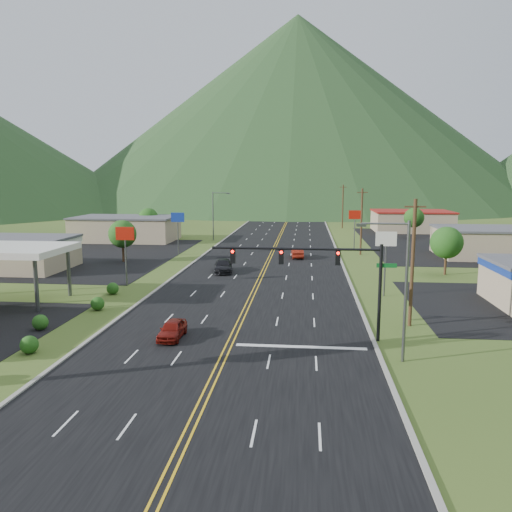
# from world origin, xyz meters

# --- Properties ---
(ground) EXTENTS (500.00, 500.00, 0.00)m
(ground) POSITION_xyz_m (0.00, 0.00, 0.00)
(ground) COLOR #314819
(ground) RESTS_ON ground
(road) EXTENTS (20.00, 460.00, 0.04)m
(road) POSITION_xyz_m (0.00, 0.00, 0.00)
(road) COLOR black
(road) RESTS_ON ground
(curb_east) EXTENTS (0.30, 460.00, 0.14)m
(curb_east) POSITION_xyz_m (10.15, 0.00, 0.00)
(curb_east) COLOR gray
(curb_east) RESTS_ON ground
(traffic_signal) EXTENTS (13.10, 0.43, 7.00)m
(traffic_signal) POSITION_xyz_m (6.48, 14.00, 5.33)
(traffic_signal) COLOR black
(traffic_signal) RESTS_ON ground
(streetlight_east) EXTENTS (3.28, 0.25, 9.00)m
(streetlight_east) POSITION_xyz_m (11.18, 10.00, 5.18)
(streetlight_east) COLOR #59595E
(streetlight_east) RESTS_ON ground
(streetlight_west) EXTENTS (3.28, 0.25, 9.00)m
(streetlight_west) POSITION_xyz_m (-11.68, 70.00, 5.18)
(streetlight_west) COLOR #59595E
(streetlight_west) RESTS_ON ground
(gas_canopy) EXTENTS (10.00, 8.00, 5.30)m
(gas_canopy) POSITION_xyz_m (-22.00, 22.00, 4.87)
(gas_canopy) COLOR white
(gas_canopy) RESTS_ON ground
(building_west_mid) EXTENTS (14.40, 10.40, 4.10)m
(building_west_mid) POSITION_xyz_m (-32.00, 38.00, 2.27)
(building_west_mid) COLOR tan
(building_west_mid) RESTS_ON ground
(building_west_far) EXTENTS (18.40, 11.40, 4.50)m
(building_west_far) POSITION_xyz_m (-28.00, 68.00, 2.26)
(building_west_far) COLOR tan
(building_west_far) RESTS_ON ground
(building_east_mid) EXTENTS (14.40, 11.40, 4.30)m
(building_east_mid) POSITION_xyz_m (32.00, 55.00, 2.16)
(building_east_mid) COLOR tan
(building_east_mid) RESTS_ON ground
(building_east_far) EXTENTS (16.40, 12.40, 4.50)m
(building_east_far) POSITION_xyz_m (28.00, 90.00, 2.26)
(building_east_far) COLOR tan
(building_east_far) RESTS_ON ground
(pole_sign_west_a) EXTENTS (2.00, 0.18, 6.40)m
(pole_sign_west_a) POSITION_xyz_m (-14.00, 30.00, 5.05)
(pole_sign_west_a) COLOR #59595E
(pole_sign_west_a) RESTS_ON ground
(pole_sign_west_b) EXTENTS (2.00, 0.18, 6.40)m
(pole_sign_west_b) POSITION_xyz_m (-14.00, 52.00, 5.05)
(pole_sign_west_b) COLOR #59595E
(pole_sign_west_b) RESTS_ON ground
(pole_sign_east_a) EXTENTS (2.00, 0.18, 6.40)m
(pole_sign_east_a) POSITION_xyz_m (13.00, 28.00, 5.05)
(pole_sign_east_a) COLOR #59595E
(pole_sign_east_a) RESTS_ON ground
(pole_sign_east_b) EXTENTS (2.00, 0.18, 6.40)m
(pole_sign_east_b) POSITION_xyz_m (13.00, 60.00, 5.05)
(pole_sign_east_b) COLOR #59595E
(pole_sign_east_b) RESTS_ON ground
(tree_west_a) EXTENTS (3.84, 3.84, 5.82)m
(tree_west_a) POSITION_xyz_m (-20.00, 45.00, 3.89)
(tree_west_a) COLOR #382314
(tree_west_a) RESTS_ON ground
(tree_west_b) EXTENTS (3.84, 3.84, 5.82)m
(tree_west_b) POSITION_xyz_m (-25.00, 72.00, 3.89)
(tree_west_b) COLOR #382314
(tree_west_b) RESTS_ON ground
(tree_east_a) EXTENTS (3.84, 3.84, 5.82)m
(tree_east_a) POSITION_xyz_m (22.00, 40.00, 3.89)
(tree_east_a) COLOR #382314
(tree_east_a) RESTS_ON ground
(tree_east_b) EXTENTS (3.84, 3.84, 5.82)m
(tree_east_b) POSITION_xyz_m (26.00, 78.00, 3.89)
(tree_east_b) COLOR #382314
(tree_east_b) RESTS_ON ground
(utility_pole_a) EXTENTS (1.60, 0.28, 10.00)m
(utility_pole_a) POSITION_xyz_m (13.50, 18.00, 5.13)
(utility_pole_a) COLOR #382314
(utility_pole_a) RESTS_ON ground
(utility_pole_b) EXTENTS (1.60, 0.28, 10.00)m
(utility_pole_b) POSITION_xyz_m (13.50, 55.00, 5.13)
(utility_pole_b) COLOR #382314
(utility_pole_b) RESTS_ON ground
(utility_pole_c) EXTENTS (1.60, 0.28, 10.00)m
(utility_pole_c) POSITION_xyz_m (13.50, 95.00, 5.13)
(utility_pole_c) COLOR #382314
(utility_pole_c) RESTS_ON ground
(utility_pole_d) EXTENTS (1.60, 0.28, 10.00)m
(utility_pole_d) POSITION_xyz_m (13.50, 135.00, 5.13)
(utility_pole_d) COLOR #382314
(utility_pole_d) RESTS_ON ground
(mountain_n) EXTENTS (220.00, 220.00, 85.00)m
(mountain_n) POSITION_xyz_m (0.00, 220.00, 42.50)
(mountain_n) COLOR #183116
(mountain_n) RESTS_ON ground
(car_red_near) EXTENTS (1.58, 3.89, 1.32)m
(car_red_near) POSITION_xyz_m (-4.33, 12.96, 0.66)
(car_red_near) COLOR maroon
(car_red_near) RESTS_ON ground
(car_dark_mid) EXTENTS (2.93, 5.53, 1.53)m
(car_dark_mid) POSITION_xyz_m (-4.89, 38.71, 0.76)
(car_dark_mid) COLOR black
(car_dark_mid) RESTS_ON ground
(car_red_far) EXTENTS (1.96, 4.66, 1.50)m
(car_red_far) POSITION_xyz_m (4.00, 50.81, 0.75)
(car_red_far) COLOR maroon
(car_red_far) RESTS_ON ground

